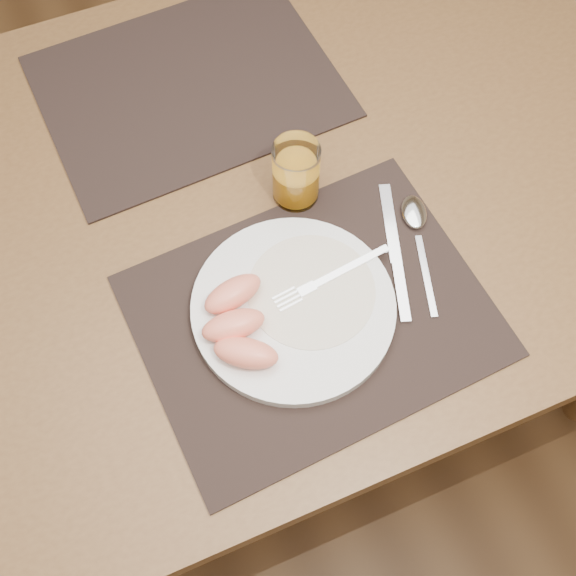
{
  "coord_description": "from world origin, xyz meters",
  "views": [
    {
      "loc": [
        -0.19,
        -0.57,
        1.62
      ],
      "look_at": [
        -0.03,
        -0.18,
        0.77
      ],
      "focal_mm": 45.0,
      "sensor_mm": 36.0,
      "label": 1
    }
  ],
  "objects_px": {
    "table": "(259,219)",
    "placemat_near": "(313,315)",
    "placemat_far": "(188,86)",
    "knife": "(396,262)",
    "plate": "(293,308)",
    "fork": "(323,281)",
    "spoon": "(416,221)",
    "juice_glass": "(296,175)"
  },
  "relations": [
    {
      "from": "placemat_near",
      "to": "placemat_far",
      "type": "distance_m",
      "value": 0.44
    },
    {
      "from": "placemat_far",
      "to": "spoon",
      "type": "relative_size",
      "value": 2.39
    },
    {
      "from": "placemat_far",
      "to": "knife",
      "type": "xyz_separation_m",
      "value": [
        0.16,
        -0.41,
        0.0
      ]
    },
    {
      "from": "plate",
      "to": "spoon",
      "type": "bearing_deg",
      "value": 15.17
    },
    {
      "from": "table",
      "to": "spoon",
      "type": "height_order",
      "value": "spoon"
    },
    {
      "from": "table",
      "to": "placemat_near",
      "type": "height_order",
      "value": "placemat_near"
    },
    {
      "from": "placemat_near",
      "to": "fork",
      "type": "xyz_separation_m",
      "value": [
        0.03,
        0.03,
        0.02
      ]
    },
    {
      "from": "spoon",
      "to": "juice_glass",
      "type": "height_order",
      "value": "juice_glass"
    },
    {
      "from": "table",
      "to": "fork",
      "type": "relative_size",
      "value": 7.99
    },
    {
      "from": "plate",
      "to": "fork",
      "type": "bearing_deg",
      "value": 18.38
    },
    {
      "from": "placemat_far",
      "to": "plate",
      "type": "distance_m",
      "value": 0.42
    },
    {
      "from": "fork",
      "to": "juice_glass",
      "type": "bearing_deg",
      "value": 79.94
    },
    {
      "from": "knife",
      "to": "spoon",
      "type": "relative_size",
      "value": 1.13
    },
    {
      "from": "placemat_near",
      "to": "placemat_far",
      "type": "bearing_deg",
      "value": 92.58
    },
    {
      "from": "placemat_near",
      "to": "plate",
      "type": "height_order",
      "value": "plate"
    },
    {
      "from": "plate",
      "to": "spoon",
      "type": "xyz_separation_m",
      "value": [
        0.21,
        0.06,
        -0.0
      ]
    },
    {
      "from": "placemat_near",
      "to": "juice_glass",
      "type": "relative_size",
      "value": 4.47
    },
    {
      "from": "spoon",
      "to": "table",
      "type": "bearing_deg",
      "value": 141.34
    },
    {
      "from": "spoon",
      "to": "juice_glass",
      "type": "bearing_deg",
      "value": 140.24
    },
    {
      "from": "placemat_near",
      "to": "juice_glass",
      "type": "xyz_separation_m",
      "value": [
        0.06,
        0.19,
        0.05
      ]
    },
    {
      "from": "knife",
      "to": "fork",
      "type": "bearing_deg",
      "value": 176.77
    },
    {
      "from": "placemat_far",
      "to": "knife",
      "type": "bearing_deg",
      "value": -69.23
    },
    {
      "from": "plate",
      "to": "fork",
      "type": "height_order",
      "value": "fork"
    },
    {
      "from": "spoon",
      "to": "juice_glass",
      "type": "distance_m",
      "value": 0.18
    },
    {
      "from": "placemat_near",
      "to": "spoon",
      "type": "height_order",
      "value": "spoon"
    },
    {
      "from": "placemat_far",
      "to": "spoon",
      "type": "distance_m",
      "value": 0.42
    },
    {
      "from": "juice_glass",
      "to": "plate",
      "type": "bearing_deg",
      "value": -114.18
    },
    {
      "from": "fork",
      "to": "spoon",
      "type": "distance_m",
      "value": 0.17
    },
    {
      "from": "plate",
      "to": "spoon",
      "type": "relative_size",
      "value": 1.43
    },
    {
      "from": "fork",
      "to": "plate",
      "type": "bearing_deg",
      "value": -161.62
    },
    {
      "from": "fork",
      "to": "placemat_near",
      "type": "bearing_deg",
      "value": -130.62
    },
    {
      "from": "table",
      "to": "placemat_far",
      "type": "xyz_separation_m",
      "value": [
        -0.03,
        0.22,
        0.09
      ]
    },
    {
      "from": "placemat_far",
      "to": "plate",
      "type": "xyz_separation_m",
      "value": [
        -0.0,
        -0.42,
        0.01
      ]
    },
    {
      "from": "spoon",
      "to": "juice_glass",
      "type": "relative_size",
      "value": 1.88
    },
    {
      "from": "spoon",
      "to": "fork",
      "type": "bearing_deg",
      "value": -165.82
    },
    {
      "from": "placemat_near",
      "to": "plate",
      "type": "relative_size",
      "value": 1.67
    },
    {
      "from": "fork",
      "to": "placemat_far",
      "type": "bearing_deg",
      "value": 96.69
    },
    {
      "from": "placemat_near",
      "to": "fork",
      "type": "height_order",
      "value": "fork"
    },
    {
      "from": "table",
      "to": "placemat_near",
      "type": "distance_m",
      "value": 0.24
    },
    {
      "from": "table",
      "to": "juice_glass",
      "type": "height_order",
      "value": "juice_glass"
    },
    {
      "from": "table",
      "to": "plate",
      "type": "xyz_separation_m",
      "value": [
        -0.03,
        -0.2,
        0.1
      ]
    },
    {
      "from": "placemat_near",
      "to": "fork",
      "type": "distance_m",
      "value": 0.05
    }
  ]
}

